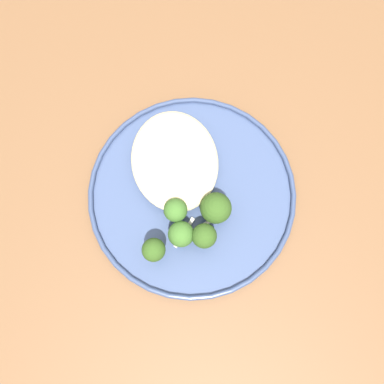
% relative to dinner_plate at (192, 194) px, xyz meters
% --- Properties ---
extents(ground, '(6.00, 6.00, 0.00)m').
position_rel_dinner_plate_xyz_m(ground, '(0.03, -0.03, -0.75)').
color(ground, '#665B51').
extents(wooden_dining_table, '(1.40, 1.00, 0.74)m').
position_rel_dinner_plate_xyz_m(wooden_dining_table, '(0.03, -0.03, -0.09)').
color(wooden_dining_table, brown).
rests_on(wooden_dining_table, ground).
extents(dinner_plate, '(0.29, 0.29, 0.02)m').
position_rel_dinner_plate_xyz_m(dinner_plate, '(0.00, 0.00, 0.00)').
color(dinner_plate, '#38476B').
rests_on(dinner_plate, wooden_dining_table).
extents(noodle_bed, '(0.15, 0.12, 0.04)m').
position_rel_dinner_plate_xyz_m(noodle_bed, '(0.05, 0.02, 0.02)').
color(noodle_bed, beige).
rests_on(noodle_bed, dinner_plate).
extents(seared_scallop_rear_pale, '(0.04, 0.04, 0.01)m').
position_rel_dinner_plate_xyz_m(seared_scallop_rear_pale, '(0.04, -0.00, 0.01)').
color(seared_scallop_rear_pale, '#DBB77A').
rests_on(seared_scallop_rear_pale, dinner_plate).
extents(seared_scallop_on_noodles, '(0.03, 0.03, 0.02)m').
position_rel_dinner_plate_xyz_m(seared_scallop_on_noodles, '(0.01, -0.00, 0.01)').
color(seared_scallop_on_noodles, '#DBB77A').
rests_on(seared_scallop_on_noodles, dinner_plate).
extents(seared_scallop_left_edge, '(0.03, 0.03, 0.01)m').
position_rel_dinner_plate_xyz_m(seared_scallop_left_edge, '(0.07, 0.04, 0.01)').
color(seared_scallop_left_edge, '#E5C689').
rests_on(seared_scallop_left_edge, dinner_plate).
extents(seared_scallop_tilted_round, '(0.03, 0.03, 0.01)m').
position_rel_dinner_plate_xyz_m(seared_scallop_tilted_round, '(0.06, 0.01, 0.01)').
color(seared_scallop_tilted_round, '#E5C689').
rests_on(seared_scallop_tilted_round, dinner_plate).
extents(broccoli_floret_tall_stalk, '(0.03, 0.03, 0.05)m').
position_rel_dinner_plate_xyz_m(broccoli_floret_tall_stalk, '(-0.07, 0.06, 0.04)').
color(broccoli_floret_tall_stalk, '#7A994C').
rests_on(broccoli_floret_tall_stalk, dinner_plate).
extents(broccoli_floret_left_leaning, '(0.03, 0.03, 0.05)m').
position_rel_dinner_plate_xyz_m(broccoli_floret_left_leaning, '(-0.06, 0.02, 0.03)').
color(broccoli_floret_left_leaning, '#89A356').
rests_on(broccoli_floret_left_leaning, dinner_plate).
extents(broccoli_floret_front_edge, '(0.04, 0.04, 0.05)m').
position_rel_dinner_plate_xyz_m(broccoli_floret_front_edge, '(-0.03, -0.03, 0.03)').
color(broccoli_floret_front_edge, '#89A356').
rests_on(broccoli_floret_front_edge, dinner_plate).
extents(broccoli_floret_rear_charred, '(0.03, 0.03, 0.05)m').
position_rel_dinner_plate_xyz_m(broccoli_floret_rear_charred, '(-0.03, 0.03, 0.03)').
color(broccoli_floret_rear_charred, '#7A994C').
rests_on(broccoli_floret_rear_charred, dinner_plate).
extents(broccoli_floret_near_rim, '(0.03, 0.03, 0.05)m').
position_rel_dinner_plate_xyz_m(broccoli_floret_near_rim, '(-0.07, -0.00, 0.03)').
color(broccoli_floret_near_rim, '#89A356').
rests_on(broccoli_floret_near_rim, dinner_plate).
extents(onion_sliver_curled_piece, '(0.04, 0.03, 0.00)m').
position_rel_dinner_plate_xyz_m(onion_sliver_curled_piece, '(-0.05, 0.02, 0.01)').
color(onion_sliver_curled_piece, silver).
rests_on(onion_sliver_curled_piece, dinner_plate).
extents(onion_sliver_pale_crescent, '(0.02, 0.05, 0.00)m').
position_rel_dinner_plate_xyz_m(onion_sliver_pale_crescent, '(-0.05, -0.01, 0.01)').
color(onion_sliver_pale_crescent, silver).
rests_on(onion_sliver_pale_crescent, dinner_plate).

